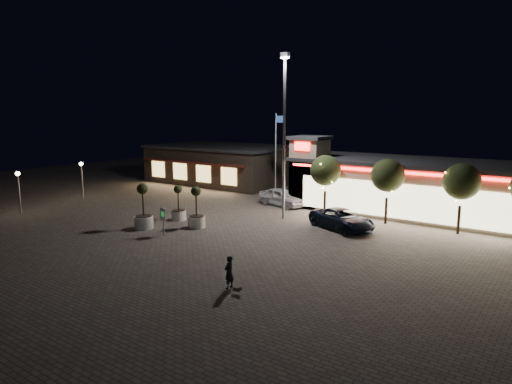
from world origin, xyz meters
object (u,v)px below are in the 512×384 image
Objects in this scene: valet_sign at (163,216)px; white_sedan at (282,197)px; planter_mid at (143,215)px; planter_left at (179,209)px; pickup_truck at (342,219)px; pedestrian at (229,272)px.

white_sedan is at bearing 85.24° from valet_sign.
white_sedan is 2.41× the size of valet_sign.
planter_mid is at bearing 168.47° from valet_sign.
planter_mid is at bearing 175.24° from white_sedan.
planter_mid is (-3.64, -12.39, 0.23)m from white_sedan.
planter_left reaches higher than valet_sign.
valet_sign reaches higher than pickup_truck.
pickup_truck is at bearing -108.04° from white_sedan.
white_sedan is 1.40× the size of planter_mid.
white_sedan is (-7.77, 4.42, 0.06)m from pickup_truck.
planter_left is 0.83× the size of planter_mid.
planter_left reaches higher than white_sedan.
planter_left reaches higher than pedestrian.
pedestrian is at bearing -35.70° from planter_left.
white_sedan is at bearing 73.64° from planter_mid.
planter_left is 1.44× the size of valet_sign.
pickup_truck is 12.22m from planter_left.
white_sedan is at bearing -154.06° from pedestrian.
planter_left is (-3.52, -9.09, 0.06)m from white_sedan.
white_sedan is at bearing 68.81° from planter_left.
pedestrian is at bearing -26.36° from valet_sign.
planter_mid is at bearing 148.58° from pickup_truck.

